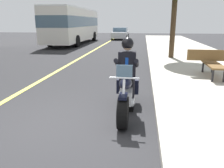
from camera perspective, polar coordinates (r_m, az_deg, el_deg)
The scene contains 6 objects.
ground_plane at distance 4.86m, azimuth -13.30°, elevation -10.35°, with size 80.00×80.00×0.00m, color #28282B.
motorcycle_main at distance 5.29m, azimuth 3.61°, elevation -2.53°, with size 2.21×0.60×1.26m.
rider_main at distance 5.33m, azimuth 3.83°, elevation 4.09°, with size 0.62×0.54×1.74m.
bus_near at distance 23.04m, azimuth -9.63°, elevation 14.71°, with size 11.05×2.70×3.30m.
car_silver at distance 28.76m, azimuth 2.13°, elevation 12.65°, with size 4.60×1.92×1.40m.
bench_sidewalk at distance 8.98m, azimuth 24.17°, elevation 5.32°, with size 1.82×1.80×0.95m.
Camera 1 is at (4.07, 1.66, 2.08)m, focal length 36.21 mm.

